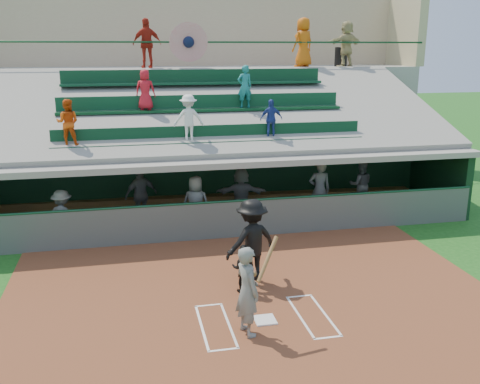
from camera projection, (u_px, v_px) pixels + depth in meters
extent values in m
plane|color=#194F16|center=(265.00, 321.00, 10.92)|extent=(100.00, 100.00, 0.00)
cube|color=brown|center=(259.00, 310.00, 11.38)|extent=(11.00, 9.00, 0.02)
cube|color=white|center=(265.00, 320.00, 10.91)|extent=(0.43, 0.43, 0.03)
cube|color=silver|center=(229.00, 324.00, 10.76)|extent=(0.05, 1.80, 0.01)
cube|color=silver|center=(300.00, 317.00, 11.06)|extent=(0.05, 1.80, 0.01)
cube|color=white|center=(202.00, 327.00, 10.65)|extent=(0.05, 1.80, 0.01)
cube|color=white|center=(325.00, 314.00, 11.17)|extent=(0.05, 1.80, 0.01)
cube|color=white|center=(209.00, 305.00, 11.55)|extent=(0.60, 0.05, 0.01)
cube|color=white|center=(299.00, 296.00, 11.97)|extent=(0.60, 0.05, 0.01)
cube|color=white|center=(224.00, 350.00, 9.85)|extent=(0.60, 0.05, 0.01)
cube|color=white|center=(328.00, 338.00, 10.27)|extent=(0.60, 0.05, 0.01)
cube|color=gray|center=(212.00, 220.00, 17.28)|extent=(16.00, 3.50, 0.04)
cube|color=#99968B|center=(186.00, 122.00, 23.05)|extent=(20.00, 3.00, 4.60)
cube|color=#525752|center=(221.00, 221.00, 15.49)|extent=(16.00, 0.06, 1.10)
cylinder|color=#154228|center=(221.00, 202.00, 15.34)|extent=(16.00, 0.08, 0.08)
cube|color=black|center=(204.00, 175.00, 18.65)|extent=(16.00, 0.25, 2.20)
cube|color=black|center=(438.00, 175.00, 18.61)|extent=(0.25, 3.50, 2.20)
cube|color=gray|center=(211.00, 153.00, 16.71)|extent=(16.40, 3.90, 0.18)
cube|color=gray|center=(197.00, 163.00, 20.28)|extent=(16.40, 3.50, 2.30)
cube|color=gray|center=(191.00, 127.00, 21.54)|extent=(16.40, 0.30, 4.60)
cube|color=gray|center=(202.00, 107.00, 18.12)|extent=(16.40, 6.51, 2.37)
cube|color=#0C351F|center=(214.00, 142.00, 16.07)|extent=(9.40, 0.42, 0.08)
cube|color=#0B331D|center=(213.00, 133.00, 16.19)|extent=(9.40, 0.06, 0.45)
cube|color=#0C361A|center=(204.00, 110.00, 17.66)|extent=(9.40, 0.42, 0.08)
cube|color=#0D3B22|center=(203.00, 102.00, 17.78)|extent=(9.40, 0.06, 0.45)
cube|color=#0C351F|center=(196.00, 83.00, 19.26)|extent=(9.40, 0.42, 0.08)
cube|color=#0C361D|center=(195.00, 76.00, 19.38)|extent=(9.40, 0.06, 0.45)
imported|color=#D1480C|center=(68.00, 123.00, 15.14)|extent=(0.71, 0.59, 1.32)
imported|color=silver|center=(189.00, 118.00, 15.82)|extent=(0.90, 0.53, 1.38)
imported|color=navy|center=(271.00, 119.00, 16.36)|extent=(0.70, 0.29, 1.19)
imported|color=red|center=(145.00, 90.00, 17.20)|extent=(0.71, 0.54, 1.29)
imported|color=#1A7575|center=(245.00, 86.00, 17.85)|extent=(0.56, 0.42, 1.40)
cylinder|color=#133B1F|center=(188.00, 42.00, 20.76)|extent=(20.00, 0.07, 0.07)
cylinder|color=#B42319|center=(188.00, 42.00, 20.75)|extent=(1.50, 0.06, 1.50)
sphere|color=#0C1533|center=(189.00, 42.00, 20.72)|extent=(0.44, 0.44, 0.44)
cube|color=tan|center=(180.00, 28.00, 23.44)|extent=(20.00, 0.40, 3.20)
cube|color=tan|center=(405.00, 29.00, 24.05)|extent=(0.40, 3.00, 3.20)
imported|color=#60635E|center=(247.00, 291.00, 10.21)|extent=(0.59, 0.75, 1.79)
cylinder|color=olive|center=(268.00, 259.00, 9.96)|extent=(0.56, 0.54, 0.75)
sphere|color=olive|center=(254.00, 274.00, 10.15)|extent=(0.10, 0.10, 0.10)
imported|color=black|center=(244.00, 268.00, 12.06)|extent=(0.67, 0.61, 1.13)
imported|color=black|center=(252.00, 241.00, 12.53)|extent=(1.47, 1.10, 2.01)
cube|color=brown|center=(208.00, 201.00, 18.46)|extent=(14.52, 1.36, 0.44)
imported|color=#575954|center=(63.00, 217.00, 14.98)|extent=(1.15, 0.93, 1.55)
imported|color=#555853|center=(141.00, 195.00, 16.73)|extent=(1.15, 0.81, 1.81)
imported|color=#5D605B|center=(196.00, 204.00, 15.98)|extent=(0.97, 0.80, 1.69)
imported|color=#5A5C57|center=(241.00, 194.00, 16.91)|extent=(1.68, 0.81, 1.73)
imported|color=#555752|center=(319.00, 190.00, 17.13)|extent=(0.75, 0.56, 1.90)
imported|color=#5E615C|center=(361.00, 185.00, 18.34)|extent=(0.92, 0.79, 1.62)
cylinder|color=black|center=(341.00, 57.00, 23.10)|extent=(0.54, 0.54, 0.81)
imported|color=#AA2013|center=(147.00, 43.00, 20.66)|extent=(1.18, 0.66, 1.90)
imported|color=#C5570B|center=(303.00, 43.00, 21.88)|extent=(1.14, 0.97, 1.98)
imported|color=tan|center=(346.00, 44.00, 22.37)|extent=(1.83, 1.09, 1.88)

